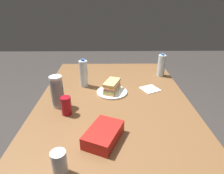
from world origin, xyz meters
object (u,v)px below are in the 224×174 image
object	(u,v)px
water_bottle_tall	(84,73)
water_bottle_spare	(161,65)
soda_can_red	(66,106)
soda_can_silver	(59,163)
chip_bag	(104,134)
sandwich	(112,86)
paper_plate	(112,92)
plastic_cup_stack	(57,92)
dining_table	(114,107)

from	to	relation	value
water_bottle_tall	water_bottle_spare	world-z (taller)	water_bottle_tall
soda_can_red	soda_can_silver	size ratio (longest dim) A/B	1.00
soda_can_red	water_bottle_tall	distance (m)	0.43
chip_bag	water_bottle_spare	world-z (taller)	water_bottle_spare
sandwich	water_bottle_spare	size ratio (longest dim) A/B	0.95
paper_plate	sandwich	size ratio (longest dim) A/B	1.17
soda_can_red	plastic_cup_stack	world-z (taller)	plastic_cup_stack
paper_plate	water_bottle_spare	world-z (taller)	water_bottle_spare
dining_table	sandwich	distance (m)	0.16
paper_plate	water_bottle_spare	size ratio (longest dim) A/B	1.11
paper_plate	soda_can_silver	xyz separation A→B (m)	(-0.76, 0.23, 0.05)
paper_plate	water_bottle_tall	xyz separation A→B (m)	(0.13, 0.23, 0.10)
sandwich	chip_bag	xyz separation A→B (m)	(-0.55, 0.05, -0.02)
water_bottle_spare	soda_can_silver	world-z (taller)	water_bottle_spare
soda_can_red	soda_can_silver	world-z (taller)	same
paper_plate	soda_can_red	world-z (taller)	soda_can_red
plastic_cup_stack	soda_can_silver	size ratio (longest dim) A/B	1.81
water_bottle_tall	sandwich	bearing A→B (deg)	-118.95
plastic_cup_stack	soda_can_silver	world-z (taller)	plastic_cup_stack
paper_plate	chip_bag	world-z (taller)	chip_bag
paper_plate	soda_can_silver	bearing A→B (deg)	163.11
dining_table	water_bottle_spare	bearing A→B (deg)	-46.52
paper_plate	soda_can_silver	world-z (taller)	soda_can_silver
soda_can_silver	sandwich	bearing A→B (deg)	-16.77
plastic_cup_stack	water_bottle_spare	distance (m)	1.00
water_bottle_tall	soda_can_silver	bearing A→B (deg)	-179.92
water_bottle_tall	soda_can_silver	xyz separation A→B (m)	(-0.89, -0.00, -0.05)
soda_can_silver	dining_table	bearing A→B (deg)	-19.49
chip_bag	sandwich	bearing A→B (deg)	-161.59
paper_plate	water_bottle_tall	world-z (taller)	water_bottle_tall
dining_table	chip_bag	xyz separation A→B (m)	(-0.47, 0.06, 0.12)
chip_bag	soda_can_silver	xyz separation A→B (m)	(-0.22, 0.18, 0.03)
paper_plate	water_bottle_tall	bearing A→B (deg)	60.31
dining_table	water_bottle_spare	size ratio (longest dim) A/B	7.23
soda_can_red	dining_table	bearing A→B (deg)	-55.02
sandwich	soda_can_red	distance (m)	0.42
dining_table	sandwich	size ratio (longest dim) A/B	7.61
water_bottle_spare	paper_plate	bearing A→B (deg)	127.14
water_bottle_tall	water_bottle_spare	xyz separation A→B (m)	(0.22, -0.70, -0.01)
paper_plate	soda_can_silver	distance (m)	0.80
paper_plate	soda_can_red	xyz separation A→B (m)	(-0.29, 0.30, 0.05)
plastic_cup_stack	soda_can_silver	xyz separation A→B (m)	(-0.57, -0.14, -0.05)
sandwich	water_bottle_tall	xyz separation A→B (m)	(0.13, 0.23, 0.06)
sandwich	water_bottle_spare	bearing A→B (deg)	-53.21
dining_table	sandwich	bearing A→B (deg)	7.58
soda_can_red	chip_bag	bearing A→B (deg)	-135.91
dining_table	soda_can_silver	distance (m)	0.74
dining_table	plastic_cup_stack	xyz separation A→B (m)	(-0.11, 0.38, 0.19)
soda_can_silver	soda_can_red	bearing A→B (deg)	7.84
soda_can_red	plastic_cup_stack	size ratio (longest dim) A/B	0.55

